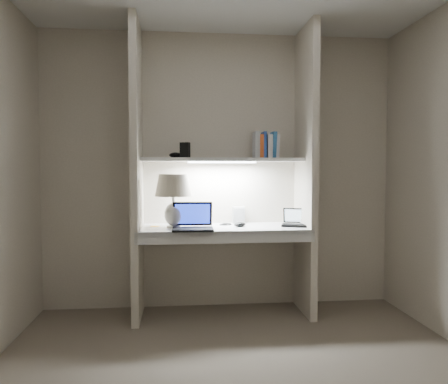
{
  "coord_description": "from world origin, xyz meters",
  "views": [
    {
      "loc": [
        -0.37,
        -2.51,
        1.27
      ],
      "look_at": [
        -0.01,
        1.05,
        1.08
      ],
      "focal_mm": 35.0,
      "sensor_mm": 36.0,
      "label": 1
    }
  ],
  "objects": [
    {
      "name": "desk_apron",
      "position": [
        0.0,
        0.96,
        0.72
      ],
      "size": [
        1.46,
        0.03,
        0.1
      ],
      "primitive_type": "cube",
      "color": "silver",
      "rests_on": "desk"
    },
    {
      "name": "strip_light",
      "position": [
        0.0,
        1.32,
        1.33
      ],
      "size": [
        0.6,
        0.04,
        0.02
      ],
      "primitive_type": "cube",
      "color": "white",
      "rests_on": "shelf"
    },
    {
      "name": "back_wall",
      "position": [
        0.0,
        1.5,
        1.25
      ],
      "size": [
        3.2,
        0.01,
        2.5
      ],
      "primitive_type": "cube",
      "color": "beige",
      "rests_on": "floor"
    },
    {
      "name": "alcove_panel_left",
      "position": [
        -0.73,
        1.23,
        1.25
      ],
      "size": [
        0.06,
        0.55,
        2.5
      ],
      "primitive_type": "cube",
      "color": "beige",
      "rests_on": "floor"
    },
    {
      "name": "cable_coil",
      "position": [
        0.04,
        1.35,
        0.78
      ],
      "size": [
        0.09,
        0.09,
        0.01
      ],
      "primitive_type": "torus",
      "rotation": [
        0.0,
        0.0,
        -0.01
      ],
      "color": "black",
      "rests_on": "desk"
    },
    {
      "name": "speaker",
      "position": [
        0.17,
        1.45,
        0.85
      ],
      "size": [
        0.11,
        0.08,
        0.15
      ],
      "primitive_type": "cube",
      "rotation": [
        0.0,
        0.0,
        -0.0
      ],
      "color": "silver",
      "rests_on": "desk"
    },
    {
      "name": "laptop_main",
      "position": [
        -0.27,
        1.08,
        0.82
      ],
      "size": [
        0.33,
        0.29,
        0.22
      ],
      "rotation": [
        0.0,
        0.0,
        -0.02
      ],
      "color": "black",
      "rests_on": "desk"
    },
    {
      "name": "book_row",
      "position": [
        0.39,
        1.33,
        1.47
      ],
      "size": [
        0.22,
        0.15,
        0.23
      ],
      "color": "silver",
      "rests_on": "shelf"
    },
    {
      "name": "shelf_box",
      "position": [
        -0.32,
        1.34,
        1.43
      ],
      "size": [
        0.09,
        0.08,
        0.13
      ],
      "primitive_type": "cube",
      "rotation": [
        0.0,
        0.0,
        -0.38
      ],
      "color": "black",
      "rests_on": "shelf"
    },
    {
      "name": "mouse",
      "position": [
        0.15,
        1.2,
        0.79
      ],
      "size": [
        0.13,
        0.1,
        0.04
      ],
      "primitive_type": "ellipsoid",
      "rotation": [
        0.0,
        0.0,
        0.37
      ],
      "color": "black",
      "rests_on": "desk"
    },
    {
      "name": "alcove_panel_right",
      "position": [
        0.73,
        1.23,
        1.25
      ],
      "size": [
        0.06,
        0.55,
        2.5
      ],
      "primitive_type": "cube",
      "color": "beige",
      "rests_on": "floor"
    },
    {
      "name": "shelf_gadget",
      "position": [
        -0.41,
        1.38,
        1.39
      ],
      "size": [
        0.13,
        0.11,
        0.05
      ],
      "primitive_type": "ellipsoid",
      "rotation": [
        0.0,
        0.0,
        0.28
      ],
      "color": "black",
      "rests_on": "shelf"
    },
    {
      "name": "desk",
      "position": [
        0.0,
        1.23,
        0.75
      ],
      "size": [
        1.4,
        0.55,
        0.04
      ],
      "primitive_type": "cube",
      "color": "white",
      "rests_on": "alcove_panel_left"
    },
    {
      "name": "table_lamp",
      "position": [
        -0.43,
        1.2,
        1.08
      ],
      "size": [
        0.31,
        0.31,
        0.46
      ],
      "color": "white",
      "rests_on": "desk"
    },
    {
      "name": "floor",
      "position": [
        0.0,
        0.0,
        0.0
      ],
      "size": [
        3.2,
        3.0,
        0.01
      ],
      "primitive_type": "cube",
      "color": "gray",
      "rests_on": "ground"
    },
    {
      "name": "laptop_netbook",
      "position": [
        0.64,
        1.22,
        0.81
      ],
      "size": [
        0.29,
        0.27,
        0.15
      ],
      "rotation": [
        0.0,
        0.0,
        -0.34
      ],
      "color": "black",
      "rests_on": "desk"
    },
    {
      "name": "shelf",
      "position": [
        0.0,
        1.32,
        1.35
      ],
      "size": [
        1.4,
        0.36,
        0.03
      ],
      "primitive_type": "cube",
      "color": "silver",
      "rests_on": "back_wall"
    },
    {
      "name": "sticky_note",
      "position": [
        -0.59,
        1.3,
        0.77
      ],
      "size": [
        0.08,
        0.08,
        0.0
      ],
      "primitive_type": "cube",
      "rotation": [
        0.0,
        0.0,
        -0.15
      ],
      "color": "gold",
      "rests_on": "desk"
    }
  ]
}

